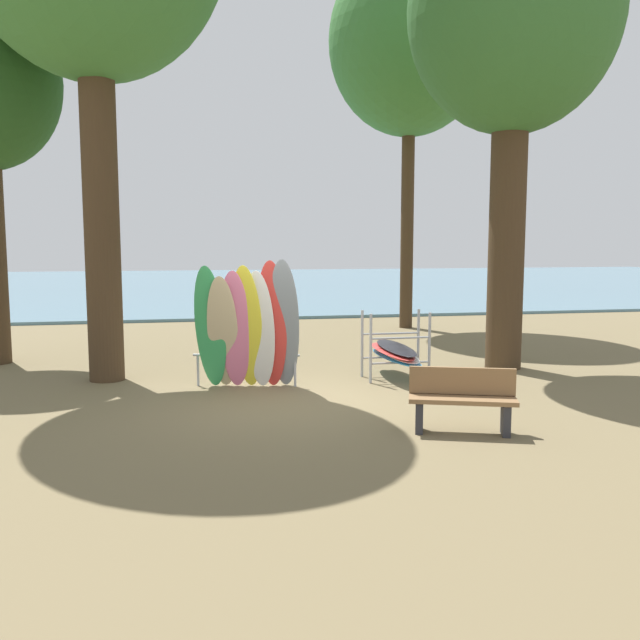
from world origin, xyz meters
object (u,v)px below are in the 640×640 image
object	(u,v)px
leaning_board_pile	(248,328)
park_bench	(462,399)
board_storage_rack	(395,352)
tree_mid_behind	(410,42)
tree_foreground_right	(514,18)

from	to	relation	value
leaning_board_pile	park_bench	distance (m)	4.11
board_storage_rack	park_bench	bearing A→B (deg)	-93.27
tree_mid_behind	board_storage_rack	distance (m)	10.68
tree_foreground_right	park_bench	xyz separation A→B (m)	(-2.65, -4.17, -6.28)
tree_foreground_right	leaning_board_pile	world-z (taller)	tree_foreground_right
tree_foreground_right	leaning_board_pile	xyz separation A→B (m)	(-5.19, -1.00, -5.68)
leaning_board_pile	park_bench	size ratio (longest dim) A/B	1.54
leaning_board_pile	park_bench	world-z (taller)	leaning_board_pile
tree_foreground_right	tree_mid_behind	distance (m)	6.61
board_storage_rack	park_bench	size ratio (longest dim) A/B	1.46
board_storage_rack	park_bench	distance (m)	3.57
board_storage_rack	park_bench	xyz separation A→B (m)	(-0.20, -3.56, -0.04)
leaning_board_pile	board_storage_rack	world-z (taller)	leaning_board_pile
tree_foreground_right	tree_mid_behind	world-z (taller)	tree_mid_behind
tree_mid_behind	park_bench	distance (m)	13.38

